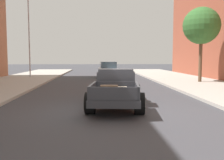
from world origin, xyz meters
TOP-DOWN VIEW (x-y plane):
  - ground_plane at (0.00, 0.00)m, footprint 140.00×140.00m
  - hotrod_truck_gunmetal at (0.37, 0.93)m, footprint 2.52×5.06m
  - car_background_white at (0.67, 15.84)m, footprint 2.03×4.38m
  - flagpole at (-6.88, 15.81)m, footprint 1.74×0.16m
  - street_tree_second at (7.74, 9.85)m, footprint 2.88×2.88m

SIDE VIEW (x-z plane):
  - ground_plane at x=0.00m, z-range 0.00..0.00m
  - hotrod_truck_gunmetal at x=0.37m, z-range -0.04..1.54m
  - car_background_white at x=0.67m, z-range -0.06..1.59m
  - street_tree_second at x=7.74m, z-range 1.61..7.45m
  - flagpole at x=-6.88m, z-range 1.19..10.35m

